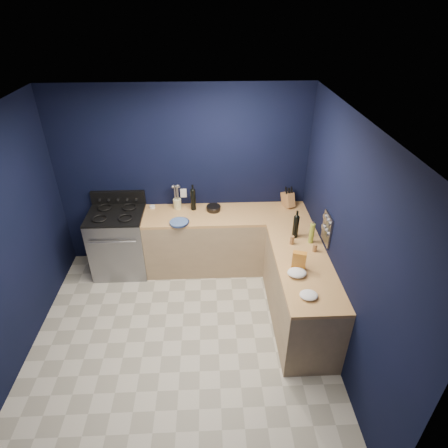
{
  "coord_description": "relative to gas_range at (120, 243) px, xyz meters",
  "views": [
    {
      "loc": [
        0.37,
        -3.06,
        3.53
      ],
      "look_at": [
        0.55,
        1.0,
        1.0
      ],
      "focal_mm": 29.93,
      "sensor_mm": 36.0,
      "label": 1
    }
  ],
  "objects": [
    {
      "name": "crouton_bag",
      "position": [
        2.27,
        -1.24,
        0.55
      ],
      "size": [
        0.17,
        0.12,
        0.22
      ],
      "primitive_type": "cube",
      "rotation": [
        0.0,
        0.0,
        -0.33
      ],
      "color": "#B22225",
      "rests_on": "top_right"
    },
    {
      "name": "cab_right",
      "position": [
        2.37,
        -1.13,
        -0.03
      ],
      "size": [
        0.63,
        1.67,
        0.86
      ],
      "primitive_type": "cube",
      "color": "tan",
      "rests_on": "floor"
    },
    {
      "name": "backguard",
      "position": [
        0.0,
        0.3,
        0.58
      ],
      "size": [
        0.76,
        0.06,
        0.2
      ],
      "primitive_type": "cube",
      "color": "black",
      "rests_on": "gas_range"
    },
    {
      "name": "towel_end",
      "position": [
        2.28,
        -1.7,
        0.47
      ],
      "size": [
        0.23,
        0.22,
        0.06
      ],
      "primitive_type": "ellipsoid",
      "rotation": [
        0.0,
        0.0,
        0.37
      ],
      "color": "white",
      "rests_on": "top_right"
    },
    {
      "name": "spice_panel",
      "position": [
        2.67,
        -0.87,
        0.72
      ],
      "size": [
        0.02,
        0.28,
        0.38
      ],
      "primitive_type": "cube",
      "color": "gray",
      "rests_on": "wall_right"
    },
    {
      "name": "top_right",
      "position": [
        2.37,
        -1.13,
        0.42
      ],
      "size": [
        0.63,
        1.67,
        0.04
      ],
      "primitive_type": "cube",
      "color": "#9A6634",
      "rests_on": "cab_right"
    },
    {
      "name": "gas_range",
      "position": [
        0.0,
        0.0,
        0.0
      ],
      "size": [
        0.76,
        0.66,
        0.92
      ],
      "primitive_type": "cube",
      "color": "gray",
      "rests_on": "floor"
    },
    {
      "name": "spice_jar_near",
      "position": [
        2.3,
        -0.76,
        0.5
      ],
      "size": [
        0.07,
        0.07,
        0.11
      ],
      "primitive_type": "cylinder",
      "rotation": [
        0.0,
        0.0,
        -0.36
      ],
      "color": "olive",
      "rests_on": "top_right"
    },
    {
      "name": "knife_block",
      "position": [
        2.43,
        0.2,
        0.54
      ],
      "size": [
        0.2,
        0.27,
        0.25
      ],
      "primitive_type": "cube",
      "rotation": [
        -0.31,
        0.0,
        0.4
      ],
      "color": "#9A6939",
      "rests_on": "top_back"
    },
    {
      "name": "top_back",
      "position": [
        1.53,
        0.02,
        0.42
      ],
      "size": [
        2.3,
        0.63,
        0.04
      ],
      "primitive_type": "cube",
      "color": "#9A6634",
      "rests_on": "cab_back"
    },
    {
      "name": "wall_front",
      "position": [
        0.93,
        -3.18,
        0.84
      ],
      "size": [
        3.5,
        0.02,
        2.6
      ],
      "primitive_type": "cube",
      "color": "black",
      "rests_on": "ground"
    },
    {
      "name": "floor",
      "position": [
        0.93,
        -1.42,
        -0.47
      ],
      "size": [
        3.5,
        3.5,
        0.02
      ],
      "primitive_type": "cube",
      "color": "beige",
      "rests_on": "ground"
    },
    {
      "name": "utensil_crock",
      "position": [
        0.84,
        0.2,
        0.51
      ],
      "size": [
        0.15,
        0.15,
        0.14
      ],
      "primitive_type": "cylinder",
      "rotation": [
        0.0,
        0.0,
        -0.34
      ],
      "color": "beige",
      "rests_on": "top_back"
    },
    {
      "name": "towel_front",
      "position": [
        2.23,
        -1.36,
        0.48
      ],
      "size": [
        0.26,
        0.24,
        0.07
      ],
      "primitive_type": "ellipsoid",
      "rotation": [
        0.0,
        0.0,
        0.33
      ],
      "color": "white",
      "rests_on": "top_right"
    },
    {
      "name": "wall_outlet",
      "position": [
        0.93,
        0.32,
        0.62
      ],
      "size": [
        0.09,
        0.02,
        0.13
      ],
      "primitive_type": "cube",
      "color": "white",
      "rests_on": "wall_back"
    },
    {
      "name": "wine_bottle_back",
      "position": [
        1.07,
        0.16,
        0.59
      ],
      "size": [
        0.08,
        0.08,
        0.3
      ],
      "primitive_type": "cylinder",
      "rotation": [
        0.0,
        0.0,
        -0.07
      ],
      "color": "black",
      "rests_on": "top_back"
    },
    {
      "name": "oven_door",
      "position": [
        0.0,
        -0.32,
        -0.01
      ],
      "size": [
        0.59,
        0.02,
        0.42
      ],
      "primitive_type": "cube",
      "color": "black",
      "rests_on": "gas_range"
    },
    {
      "name": "ramekin",
      "position": [
        0.48,
        0.23,
        0.46
      ],
      "size": [
        0.08,
        0.08,
        0.03
      ],
      "primitive_type": "cylinder",
      "rotation": [
        0.0,
        0.0,
        -0.05
      ],
      "color": "white",
      "rests_on": "top_back"
    },
    {
      "name": "lemon_basket",
      "position": [
        1.36,
        0.11,
        0.48
      ],
      "size": [
        0.26,
        0.26,
        0.07
      ],
      "primitive_type": "cylinder",
      "rotation": [
        0.0,
        0.0,
        0.42
      ],
      "color": "black",
      "rests_on": "top_back"
    },
    {
      "name": "ceiling",
      "position": [
        0.93,
        -1.42,
        2.15
      ],
      "size": [
        3.5,
        3.5,
        0.02
      ],
      "primitive_type": "cube",
      "color": "silver",
      "rests_on": "ground"
    },
    {
      "name": "spice_jar_far",
      "position": [
        2.54,
        -0.92,
        0.49
      ],
      "size": [
        0.05,
        0.05,
        0.1
      ],
      "primitive_type": "cylinder",
      "rotation": [
        0.0,
        0.0,
        -0.09
      ],
      "color": "olive",
      "rests_on": "top_right"
    },
    {
      "name": "plate_stack",
      "position": [
        0.89,
        -0.22,
        0.46
      ],
      "size": [
        0.3,
        0.3,
        0.03
      ],
      "primitive_type": "cylinder",
      "rotation": [
        0.0,
        0.0,
        -0.21
      ],
      "color": "#3D5D91",
      "rests_on": "top_back"
    },
    {
      "name": "cooktop",
      "position": [
        0.0,
        0.0,
        0.48
      ],
      "size": [
        0.76,
        0.66,
        0.03
      ],
      "primitive_type": "cube",
      "color": "black",
      "rests_on": "gas_range"
    },
    {
      "name": "wine_bottle_right",
      "position": [
        2.36,
        -0.61,
        0.59
      ],
      "size": [
        0.08,
        0.08,
        0.29
      ],
      "primitive_type": "cylinder",
      "rotation": [
        0.0,
        0.0,
        -0.16
      ],
      "color": "black",
      "rests_on": "top_right"
    },
    {
      "name": "oil_bottle",
      "position": [
        2.54,
        -0.73,
        0.57
      ],
      "size": [
        0.07,
        0.07,
        0.27
      ],
      "primitive_type": "cylinder",
      "rotation": [
        0.0,
        0.0,
        0.13
      ],
      "color": "olive",
      "rests_on": "top_right"
    },
    {
      "name": "wall_right",
      "position": [
        2.69,
        -1.42,
        0.84
      ],
      "size": [
        0.02,
        3.5,
        2.6
      ],
      "primitive_type": "cube",
      "color": "black",
      "rests_on": "ground"
    },
    {
      "name": "wall_back",
      "position": [
        0.93,
        0.34,
        0.84
      ],
      "size": [
        3.5,
        0.02,
        2.6
      ],
      "primitive_type": "cube",
      "color": "black",
      "rests_on": "ground"
    },
    {
      "name": "cab_back",
      "position": [
        1.53,
        0.02,
        -0.03
      ],
      "size": [
        2.3,
        0.63,
        0.86
      ],
      "primitive_type": "cube",
      "color": "tan",
      "rests_on": "floor"
    }
  ]
}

